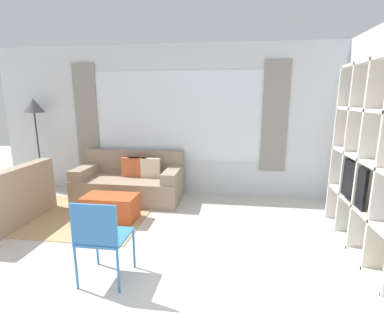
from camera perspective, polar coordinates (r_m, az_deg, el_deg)
name	(u,v)px	position (r m, az deg, el deg)	size (l,w,h in m)	color
ground_plane	(104,311)	(2.95, -16.49, -24.64)	(16.00, 16.00, 0.00)	beige
wall_back	(177,121)	(5.58, -2.83, 8.85)	(6.91, 0.11, 2.70)	silver
area_rug	(75,216)	(5.01, -21.47, -8.47)	(2.22, 1.67, 0.01)	tan
shelving_unit	(380,162)	(3.95, 32.14, 0.97)	(0.42, 1.84, 2.20)	silver
couch_main	(131,182)	(5.49, -11.58, -2.66)	(1.83, 0.94, 0.83)	gray
ottoman	(111,208)	(4.63, -15.26, -7.34)	(0.77, 0.44, 0.38)	#B74C23
floor_lamp	(34,110)	(6.35, -27.89, 9.66)	(0.38, 0.38, 1.77)	black
folding_chair	(101,234)	(3.04, -16.97, -11.99)	(0.44, 0.46, 0.86)	#3375B7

